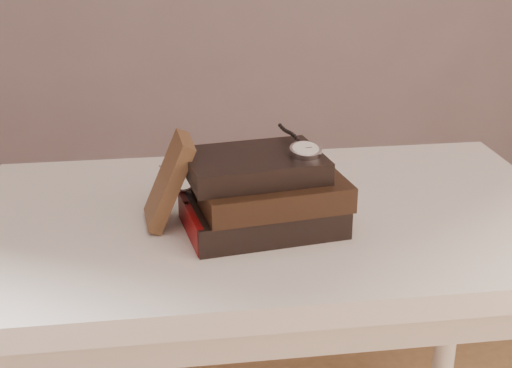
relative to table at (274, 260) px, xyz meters
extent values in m
cube|color=silver|center=(0.00, 0.00, 0.07)|extent=(1.00, 0.60, 0.04)
cube|color=white|center=(0.00, 0.00, 0.01)|extent=(0.88, 0.49, 0.08)
cylinder|color=white|center=(-0.45, 0.25, -0.30)|extent=(0.05, 0.05, 0.71)
cylinder|color=white|center=(0.45, 0.25, -0.30)|extent=(0.05, 0.05, 0.71)
cube|color=black|center=(-0.03, -0.06, 0.11)|extent=(0.26, 0.20, 0.05)
cube|color=beige|center=(-0.03, -0.06, 0.11)|extent=(0.25, 0.18, 0.04)
cube|color=gold|center=(-0.15, -0.05, 0.11)|extent=(0.01, 0.01, 0.05)
cube|color=#6B090B|center=(-0.15, -0.07, 0.11)|extent=(0.03, 0.15, 0.05)
cube|color=black|center=(-0.02, -0.06, 0.16)|extent=(0.25, 0.19, 0.04)
cube|color=beige|center=(-0.01, -0.06, 0.16)|extent=(0.24, 0.17, 0.03)
cube|color=gold|center=(-0.13, -0.06, 0.16)|extent=(0.01, 0.01, 0.04)
cube|color=black|center=(-0.04, -0.05, 0.20)|extent=(0.23, 0.17, 0.04)
cube|color=beige|center=(-0.04, -0.05, 0.20)|extent=(0.22, 0.16, 0.03)
cube|color=gold|center=(-0.15, -0.04, 0.20)|extent=(0.01, 0.01, 0.04)
cube|color=#432A19|center=(-0.18, -0.02, 0.17)|extent=(0.09, 0.10, 0.15)
cylinder|color=silver|center=(0.04, -0.06, 0.22)|extent=(0.06, 0.06, 0.02)
cylinder|color=white|center=(0.04, -0.06, 0.22)|extent=(0.05, 0.05, 0.01)
torus|color=silver|center=(0.04, -0.06, 0.22)|extent=(0.05, 0.05, 0.01)
cylinder|color=silver|center=(0.03, -0.03, 0.22)|extent=(0.01, 0.01, 0.01)
cube|color=black|center=(0.04, -0.06, 0.23)|extent=(0.00, 0.01, 0.00)
cube|color=black|center=(0.04, -0.06, 0.23)|extent=(0.01, 0.00, 0.00)
sphere|color=black|center=(0.03, -0.02, 0.23)|extent=(0.01, 0.01, 0.01)
sphere|color=black|center=(0.03, -0.02, 0.23)|extent=(0.01, 0.01, 0.01)
sphere|color=black|center=(0.03, -0.01, 0.23)|extent=(0.01, 0.01, 0.01)
sphere|color=black|center=(0.03, 0.00, 0.23)|extent=(0.01, 0.01, 0.01)
sphere|color=black|center=(0.03, 0.01, 0.23)|extent=(0.01, 0.01, 0.01)
sphere|color=black|center=(0.02, 0.02, 0.22)|extent=(0.01, 0.01, 0.01)
sphere|color=black|center=(0.02, 0.03, 0.22)|extent=(0.01, 0.01, 0.01)
sphere|color=black|center=(0.02, 0.04, 0.22)|extent=(0.01, 0.01, 0.01)
sphere|color=black|center=(0.02, 0.05, 0.22)|extent=(0.01, 0.01, 0.01)
sphere|color=black|center=(0.02, 0.06, 0.22)|extent=(0.01, 0.01, 0.01)
torus|color=silver|center=(-0.15, 0.00, 0.16)|extent=(0.05, 0.02, 0.05)
torus|color=silver|center=(-0.10, 0.01, 0.16)|extent=(0.05, 0.02, 0.05)
cylinder|color=silver|center=(-0.13, 0.01, 0.16)|extent=(0.01, 0.01, 0.00)
cylinder|color=silver|center=(-0.18, 0.05, 0.16)|extent=(0.02, 0.11, 0.03)
cylinder|color=silver|center=(-0.09, 0.07, 0.16)|extent=(0.02, 0.11, 0.03)
camera|label=1|loc=(-0.19, -1.10, 0.59)|focal=50.70mm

